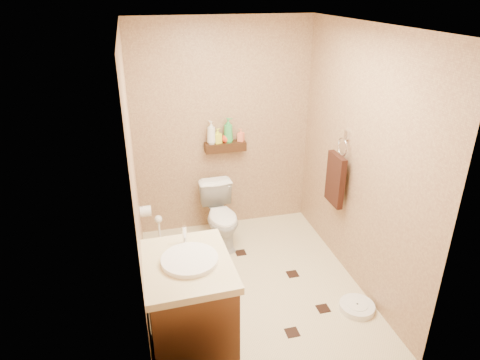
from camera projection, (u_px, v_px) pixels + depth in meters
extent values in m
plane|color=beige|center=(252.00, 285.00, 4.18)|extent=(2.50, 2.50, 0.00)
cube|color=tan|center=(223.00, 129.00, 4.78)|extent=(2.00, 0.04, 2.40)
cube|color=tan|center=(311.00, 253.00, 2.57)|extent=(2.00, 0.04, 2.40)
cube|color=tan|center=(135.00, 185.00, 3.45)|extent=(0.04, 2.50, 2.40)
cube|color=tan|center=(359.00, 162.00, 3.90)|extent=(0.04, 2.50, 2.40)
cube|color=white|center=(256.00, 25.00, 3.17)|extent=(2.00, 2.50, 0.02)
cube|color=#391E0F|center=(225.00, 147.00, 4.78)|extent=(0.46, 0.14, 0.10)
cube|color=black|center=(222.00, 302.00, 3.94)|extent=(0.11, 0.11, 0.01)
cube|color=black|center=(292.00, 274.00, 4.33)|extent=(0.11, 0.11, 0.01)
cube|color=black|center=(292.00, 332.00, 3.60)|extent=(0.11, 0.11, 0.01)
cube|color=black|center=(186.00, 264.00, 4.48)|extent=(0.11, 0.11, 0.01)
cube|color=black|center=(323.00, 308.00, 3.87)|extent=(0.11, 0.11, 0.01)
cube|color=black|center=(241.00, 253.00, 4.67)|extent=(0.11, 0.11, 0.01)
imported|color=white|center=(221.00, 216.00, 4.74)|extent=(0.40, 0.67, 0.67)
cube|color=brown|center=(190.00, 316.00, 3.17)|extent=(0.60, 0.72, 0.86)
cube|color=beige|center=(187.00, 265.00, 2.98)|extent=(0.64, 0.77, 0.06)
cylinder|color=white|center=(190.00, 261.00, 2.97)|extent=(0.40, 0.40, 0.06)
cylinder|color=silver|center=(185.00, 234.00, 3.16)|extent=(0.03, 0.03, 0.13)
cylinder|color=white|center=(357.00, 307.00, 3.85)|extent=(0.35, 0.35, 0.06)
cylinder|color=white|center=(357.00, 304.00, 3.84)|extent=(0.19, 0.19, 0.01)
cylinder|color=#175E5A|center=(161.00, 250.00, 4.61)|extent=(0.11, 0.11, 0.12)
cylinder|color=white|center=(159.00, 233.00, 4.52)|extent=(0.02, 0.02, 0.35)
sphere|color=white|center=(158.00, 219.00, 4.45)|extent=(0.08, 0.08, 0.08)
cube|color=silver|center=(347.00, 135.00, 4.04)|extent=(0.03, 0.06, 0.08)
torus|color=silver|center=(343.00, 147.00, 4.08)|extent=(0.02, 0.19, 0.19)
cube|color=#33140F|center=(335.00, 180.00, 4.22)|extent=(0.06, 0.30, 0.52)
cylinder|color=white|center=(146.00, 211.00, 4.29)|extent=(0.11, 0.11, 0.11)
cylinder|color=silver|center=(141.00, 206.00, 4.26)|extent=(0.04, 0.02, 0.02)
imported|color=silver|center=(211.00, 132.00, 4.67)|extent=(0.14, 0.14, 0.26)
imported|color=yellow|center=(218.00, 136.00, 4.71)|extent=(0.09, 0.09, 0.17)
imported|color=red|center=(226.00, 137.00, 4.74)|extent=(0.11, 0.11, 0.13)
imported|color=green|center=(228.00, 130.00, 4.71)|extent=(0.15, 0.15, 0.28)
imported|color=#FA7753|center=(241.00, 135.00, 4.77)|extent=(0.09, 0.09, 0.14)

